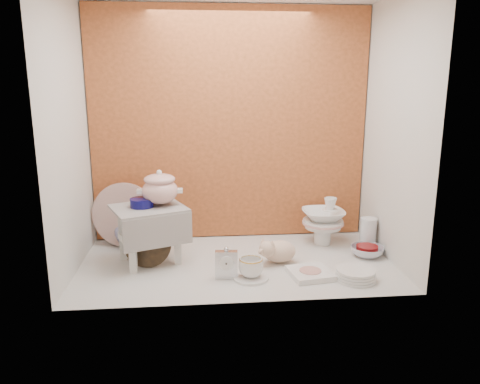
# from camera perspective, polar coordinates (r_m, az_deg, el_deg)

# --- Properties ---
(ground) EXTENTS (1.80, 1.80, 0.00)m
(ground) POSITION_cam_1_polar(r_m,az_deg,el_deg) (2.73, -0.38, -8.70)
(ground) COLOR silver
(ground) RESTS_ON ground
(niche_shell) EXTENTS (1.86, 1.03, 1.53)m
(niche_shell) POSITION_cam_1_polar(r_m,az_deg,el_deg) (2.71, -0.75, 11.32)
(niche_shell) COLOR #C05F30
(niche_shell) RESTS_ON ground
(step_stool) EXTENTS (0.49, 0.46, 0.33)m
(step_stool) POSITION_cam_1_polar(r_m,az_deg,el_deg) (2.75, -11.03, -5.16)
(step_stool) COLOR silver
(step_stool) RESTS_ON ground
(soup_tureen) EXTENTS (0.32, 0.32, 0.21)m
(soup_tureen) POSITION_cam_1_polar(r_m,az_deg,el_deg) (2.71, -9.82, 0.56)
(soup_tureen) COLOR white
(soup_tureen) RESTS_ON step_stool
(cobalt_bowl) EXTENTS (0.18, 0.18, 0.05)m
(cobalt_bowl) POSITION_cam_1_polar(r_m,az_deg,el_deg) (2.70, -11.95, -1.29)
(cobalt_bowl) COLOR #0B0A4D
(cobalt_bowl) RESTS_ON step_stool
(floral_platter) EXTENTS (0.42, 0.12, 0.41)m
(floral_platter) POSITION_cam_1_polar(r_m,az_deg,el_deg) (3.03, -14.00, -2.76)
(floral_platter) COLOR white
(floral_platter) RESTS_ON ground
(blue_white_vase) EXTENTS (0.29, 0.29, 0.24)m
(blue_white_vase) POSITION_cam_1_polar(r_m,az_deg,el_deg) (3.06, -13.09, -4.25)
(blue_white_vase) COLOR silver
(blue_white_vase) RESTS_ON ground
(lacquer_tray) EXTENTS (0.28, 0.12, 0.27)m
(lacquer_tray) POSITION_cam_1_polar(r_m,az_deg,el_deg) (2.70, -11.30, -6.22)
(lacquer_tray) COLOR black
(lacquer_tray) RESTS_ON ground
(mantel_clock) EXTENTS (0.12, 0.05, 0.17)m
(mantel_clock) POSITION_cam_1_polar(r_m,az_deg,el_deg) (2.50, -1.68, -8.71)
(mantel_clock) COLOR silver
(mantel_clock) RESTS_ON ground
(plush_pig) EXTENTS (0.26, 0.19, 0.14)m
(plush_pig) POSITION_cam_1_polar(r_m,az_deg,el_deg) (2.72, 4.87, -7.23)
(plush_pig) COLOR beige
(plush_pig) RESTS_ON ground
(teacup_saucer) EXTENTS (0.25, 0.25, 0.01)m
(teacup_saucer) POSITION_cam_1_polar(r_m,az_deg,el_deg) (2.53, 1.34, -10.47)
(teacup_saucer) COLOR white
(teacup_saucer) RESTS_ON ground
(gold_rim_teacup) EXTENTS (0.17, 0.17, 0.10)m
(gold_rim_teacup) POSITION_cam_1_polar(r_m,az_deg,el_deg) (2.50, 1.34, -9.24)
(gold_rim_teacup) COLOR white
(gold_rim_teacup) RESTS_ON teacup_saucer
(lattice_dish) EXTENTS (0.25, 0.25, 0.03)m
(lattice_dish) POSITION_cam_1_polar(r_m,az_deg,el_deg) (2.59, 8.62, -9.85)
(lattice_dish) COLOR white
(lattice_dish) RESTS_ON ground
(dinner_plate_stack) EXTENTS (0.24, 0.24, 0.06)m
(dinner_plate_stack) POSITION_cam_1_polar(r_m,az_deg,el_deg) (2.58, 14.02, -9.80)
(dinner_plate_stack) COLOR white
(dinner_plate_stack) RESTS_ON ground
(crystal_bowl) EXTENTS (0.23, 0.23, 0.06)m
(crystal_bowl) POSITION_cam_1_polar(r_m,az_deg,el_deg) (2.93, 15.33, -7.05)
(crystal_bowl) COLOR silver
(crystal_bowl) RESTS_ON ground
(clear_glass_vase) EXTENTS (0.10, 0.10, 0.20)m
(clear_glass_vase) POSITION_cam_1_polar(r_m,az_deg,el_deg) (3.03, 15.45, -4.96)
(clear_glass_vase) COLOR silver
(clear_glass_vase) RESTS_ON ground
(porcelain_tower) EXTENTS (0.35, 0.35, 0.31)m
(porcelain_tower) POSITION_cam_1_polar(r_m,az_deg,el_deg) (3.05, 10.17, -3.49)
(porcelain_tower) COLOR white
(porcelain_tower) RESTS_ON ground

